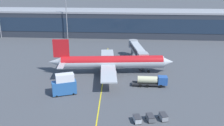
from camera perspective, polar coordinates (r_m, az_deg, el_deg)
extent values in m
plane|color=#47494F|center=(80.25, -0.31, -4.61)|extent=(700.00, 700.00, 0.00)
cube|color=yellow|center=(82.31, -2.05, -4.00)|extent=(4.10, 79.92, 0.01)
cube|color=#2D333D|center=(146.56, 1.51, 8.92)|extent=(188.23, 20.02, 13.56)
cube|color=#1E2D42|center=(136.54, 1.31, 8.48)|extent=(182.58, 0.16, 7.59)
cube|color=#99999E|center=(145.49, 1.53, 11.75)|extent=(191.99, 20.42, 1.00)
cylinder|color=#B2B7BC|center=(87.01, 0.05, 0.11)|extent=(36.00, 7.97, 4.19)
cylinder|color=red|center=(86.89, 0.05, 0.35)|extent=(35.27, 7.73, 4.02)
cone|color=#B2B7BC|center=(89.75, 12.49, 0.24)|extent=(4.59, 4.40, 3.98)
cone|color=#B2B7BC|center=(88.43, -12.71, 0.23)|extent=(5.38, 4.08, 3.56)
cube|color=red|center=(86.66, -11.52, 3.27)|extent=(5.45, 0.94, 6.29)
cube|color=#B2B7BC|center=(91.83, -10.62, 1.21)|extent=(2.70, 6.88, 0.24)
cube|color=#B2B7BC|center=(83.98, -11.43, -0.52)|extent=(2.70, 6.88, 0.24)
cube|color=#B2B7BC|center=(96.21, -1.04, 1.76)|extent=(6.37, 15.44, 0.40)
cube|color=#B2B7BC|center=(78.05, -0.80, -2.37)|extent=(6.37, 15.44, 0.40)
cylinder|color=#939399|center=(94.10, -0.39, 0.43)|extent=(3.45, 2.63, 2.30)
cylinder|color=#939399|center=(81.12, -0.13, -2.63)|extent=(3.45, 2.63, 2.30)
cylinder|color=black|center=(89.54, 8.32, -1.92)|extent=(1.04, 0.50, 1.00)
cylinder|color=slate|center=(89.21, 8.35, -1.35)|extent=(0.20, 0.20, 1.91)
cylinder|color=black|center=(89.92, -1.35, -1.63)|extent=(1.04, 0.50, 1.00)
cylinder|color=slate|center=(89.59, -1.36, -1.06)|extent=(0.20, 0.20, 1.91)
cylinder|color=black|center=(86.39, -1.33, -2.50)|extent=(1.04, 0.50, 1.00)
cylinder|color=slate|center=(86.05, -1.33, -1.91)|extent=(0.20, 0.20, 1.91)
cube|color=#B2B7BC|center=(98.61, 5.85, 3.06)|extent=(6.20, 19.23, 2.80)
cube|color=#232328|center=(98.62, 5.88, 3.06)|extent=(5.80, 16.25, 1.54)
cube|color=#9EA3A8|center=(89.71, 7.02, 1.42)|extent=(4.09, 3.77, 2.94)
cylinder|color=#4C4C51|center=(90.76, 6.94, -0.60)|extent=(0.70, 0.70, 3.90)
cube|color=#262628|center=(91.37, 6.89, -1.66)|extent=(2.08, 2.08, 0.30)
cylinder|color=gray|center=(107.61, 4.87, 4.43)|extent=(3.90, 3.90, 3.08)
cylinder|color=gray|center=(108.49, 4.82, 2.71)|extent=(1.80, 1.80, 3.90)
cube|color=#232326|center=(78.82, 8.20, -4.66)|extent=(10.02, 2.59, 0.50)
cube|color=#26519E|center=(78.76, 11.44, -3.89)|extent=(2.82, 2.52, 2.50)
cube|color=black|center=(78.73, 12.38, -3.57)|extent=(0.18, 2.30, 1.12)
cylinder|color=beige|center=(78.28, 8.04, -3.75)|extent=(6.02, 2.25, 2.20)
cylinder|color=black|center=(80.35, 10.89, -4.54)|extent=(1.00, 0.36, 1.00)
cylinder|color=black|center=(78.19, 11.06, -5.23)|extent=(1.00, 0.36, 1.00)
cylinder|color=black|center=(79.99, 7.93, -4.49)|extent=(1.00, 0.36, 1.00)
cylinder|color=black|center=(77.81, 8.02, -5.18)|extent=(1.00, 0.36, 1.00)
cylinder|color=black|center=(79.88, 6.42, -4.45)|extent=(1.00, 0.36, 1.00)
cylinder|color=black|center=(77.71, 6.47, -5.14)|extent=(1.00, 0.36, 1.00)
cube|color=#285B9E|center=(73.14, -10.82, -5.49)|extent=(7.24, 4.85, 3.80)
cube|color=silver|center=(72.01, -10.70, -3.29)|extent=(5.62, 4.10, 2.20)
cylinder|color=black|center=(72.73, -12.48, -7.41)|extent=(0.65, 0.46, 0.60)
cylinder|color=black|center=(74.76, -12.66, -6.67)|extent=(0.65, 0.46, 0.60)
cylinder|color=black|center=(73.18, -8.76, -7.00)|extent=(0.65, 0.46, 0.60)
cylinder|color=black|center=(75.20, -9.04, -6.28)|extent=(0.65, 0.46, 0.60)
cube|color=#B2B7BC|center=(59.93, 5.73, -12.61)|extent=(2.07, 2.88, 1.10)
cube|color=#333338|center=(59.57, 5.75, -12.03)|extent=(2.11, 2.94, 0.10)
cylinder|color=black|center=(60.90, 4.75, -12.63)|extent=(0.20, 0.38, 0.36)
cylinder|color=black|center=(61.25, 6.15, -12.48)|extent=(0.20, 0.38, 0.36)
cylinder|color=black|center=(59.20, 5.25, -13.65)|extent=(0.20, 0.38, 0.36)
cylinder|color=black|center=(59.56, 6.69, -13.49)|extent=(0.20, 0.38, 0.36)
cube|color=#595B60|center=(60.76, 8.71, -12.27)|extent=(2.07, 2.88, 1.10)
cube|color=#333338|center=(60.41, 8.74, -11.70)|extent=(2.11, 2.94, 0.10)
cylinder|color=black|center=(61.68, 7.71, -12.30)|extent=(0.20, 0.38, 0.36)
cylinder|color=black|center=(62.10, 9.06, -12.14)|extent=(0.20, 0.38, 0.36)
cylinder|color=black|center=(60.00, 8.29, -13.30)|extent=(0.20, 0.38, 0.36)
cylinder|color=black|center=(60.43, 9.69, -13.13)|extent=(0.20, 0.38, 0.36)
cube|color=gray|center=(61.75, 11.60, -11.91)|extent=(2.07, 2.88, 1.10)
cube|color=#333338|center=(61.40, 11.64, -11.35)|extent=(2.11, 2.94, 0.10)
cylinder|color=black|center=(62.62, 10.57, -11.96)|extent=(0.20, 0.38, 0.36)
cylinder|color=black|center=(63.11, 11.88, -11.79)|extent=(0.20, 0.38, 0.36)
cylinder|color=black|center=(60.96, 11.24, -12.92)|extent=(0.20, 0.38, 0.36)
cylinder|color=black|center=(61.46, 12.58, -12.74)|extent=(0.20, 0.38, 0.36)
cylinder|color=gray|center=(138.17, -10.28, 9.72)|extent=(0.44, 0.44, 21.58)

